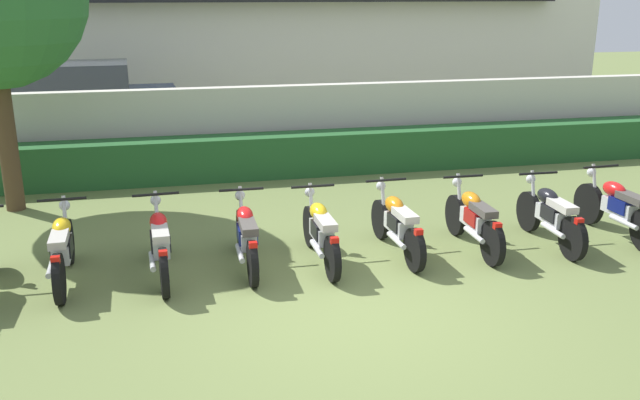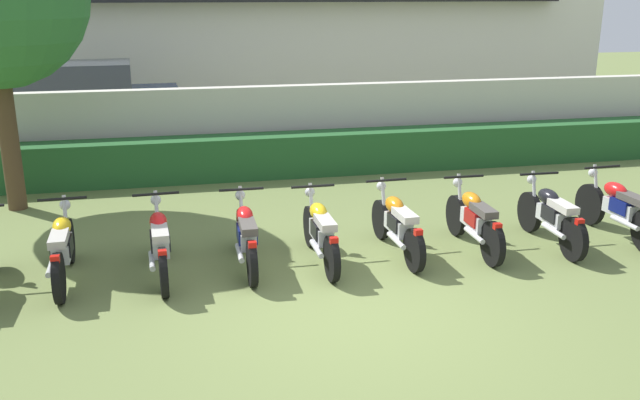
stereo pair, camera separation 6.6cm
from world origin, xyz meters
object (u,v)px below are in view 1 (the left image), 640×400
(motorcycle_in_row_3, at_px, (246,235))
(motorcycle_in_row_5, at_px, (397,223))
(motorcycle_in_row_1, at_px, (62,248))
(motorcycle_in_row_8, at_px, (618,208))
(motorcycle_in_row_7, at_px, (551,215))
(motorcycle_in_row_2, at_px, (160,243))
(motorcycle_in_row_4, at_px, (321,231))
(parked_car, at_px, (78,104))
(motorcycle_in_row_6, at_px, (474,219))

(motorcycle_in_row_3, xyz_separation_m, motorcycle_in_row_5, (2.08, 0.02, -0.00))
(motorcycle_in_row_1, relative_size, motorcycle_in_row_8, 0.97)
(motorcycle_in_row_5, height_order, motorcycle_in_row_7, motorcycle_in_row_7)
(motorcycle_in_row_2, xyz_separation_m, motorcycle_in_row_4, (2.08, -0.00, -0.01))
(motorcycle_in_row_5, bearing_deg, parked_car, 28.02)
(motorcycle_in_row_2, bearing_deg, parked_car, 9.08)
(motorcycle_in_row_1, relative_size, motorcycle_in_row_3, 1.02)
(motorcycle_in_row_2, distance_m, motorcycle_in_row_4, 2.08)
(parked_car, relative_size, motorcycle_in_row_7, 2.51)
(motorcycle_in_row_3, bearing_deg, motorcycle_in_row_6, -90.61)
(motorcycle_in_row_1, xyz_separation_m, motorcycle_in_row_4, (3.26, -0.07, -0.01))
(motorcycle_in_row_6, bearing_deg, motorcycle_in_row_7, -92.93)
(motorcycle_in_row_4, xyz_separation_m, motorcycle_in_row_5, (1.09, 0.08, -0.00))
(motorcycle_in_row_5, height_order, motorcycle_in_row_8, motorcycle_in_row_8)
(motorcycle_in_row_2, distance_m, motorcycle_in_row_5, 3.17)
(motorcycle_in_row_6, bearing_deg, motorcycle_in_row_5, 87.08)
(motorcycle_in_row_5, bearing_deg, motorcycle_in_row_1, 87.97)
(motorcycle_in_row_1, bearing_deg, motorcycle_in_row_2, -95.01)
(motorcycle_in_row_6, bearing_deg, parked_car, 35.85)
(motorcycle_in_row_8, bearing_deg, motorcycle_in_row_2, 87.23)
(motorcycle_in_row_2, height_order, motorcycle_in_row_6, same)
(motorcycle_in_row_5, distance_m, motorcycle_in_row_7, 2.25)
(motorcycle_in_row_2, xyz_separation_m, motorcycle_in_row_5, (3.17, 0.08, -0.01))
(motorcycle_in_row_7, bearing_deg, motorcycle_in_row_1, 89.85)
(parked_car, xyz_separation_m, motorcycle_in_row_1, (0.66, -8.61, -0.49))
(parked_car, relative_size, motorcycle_in_row_6, 2.49)
(motorcycle_in_row_3, relative_size, motorcycle_in_row_8, 0.95)
(motorcycle_in_row_3, bearing_deg, motorcycle_in_row_4, -93.34)
(parked_car, height_order, motorcycle_in_row_2, parked_car)
(motorcycle_in_row_2, bearing_deg, motorcycle_in_row_1, 84.04)
(motorcycle_in_row_4, bearing_deg, motorcycle_in_row_6, -90.32)
(motorcycle_in_row_5, xyz_separation_m, motorcycle_in_row_6, (1.10, -0.07, 0.01))
(parked_car, height_order, motorcycle_in_row_8, parked_car)
(motorcycle_in_row_4, relative_size, motorcycle_in_row_7, 1.02)
(motorcycle_in_row_3, distance_m, motorcycle_in_row_4, 0.98)
(motorcycle_in_row_3, relative_size, motorcycle_in_row_4, 1.00)
(motorcycle_in_row_2, height_order, motorcycle_in_row_4, motorcycle_in_row_2)
(motorcycle_in_row_3, height_order, motorcycle_in_row_5, motorcycle_in_row_3)
(motorcycle_in_row_2, distance_m, motorcycle_in_row_3, 1.10)
(motorcycle_in_row_2, height_order, motorcycle_in_row_5, motorcycle_in_row_2)
(motorcycle_in_row_7, bearing_deg, motorcycle_in_row_8, -86.14)
(parked_car, height_order, motorcycle_in_row_3, parked_car)
(parked_car, relative_size, motorcycle_in_row_2, 2.36)
(motorcycle_in_row_1, height_order, motorcycle_in_row_8, motorcycle_in_row_8)
(motorcycle_in_row_2, xyz_separation_m, motorcycle_in_row_7, (5.42, -0.06, -0.00))
(motorcycle_in_row_2, relative_size, motorcycle_in_row_5, 1.03)
(motorcycle_in_row_4, distance_m, motorcycle_in_row_6, 2.20)
(motorcycle_in_row_3, relative_size, motorcycle_in_row_5, 0.99)
(motorcycle_in_row_5, xyz_separation_m, motorcycle_in_row_8, (3.37, -0.08, 0.02))
(motorcycle_in_row_4, bearing_deg, motorcycle_in_row_7, -91.65)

